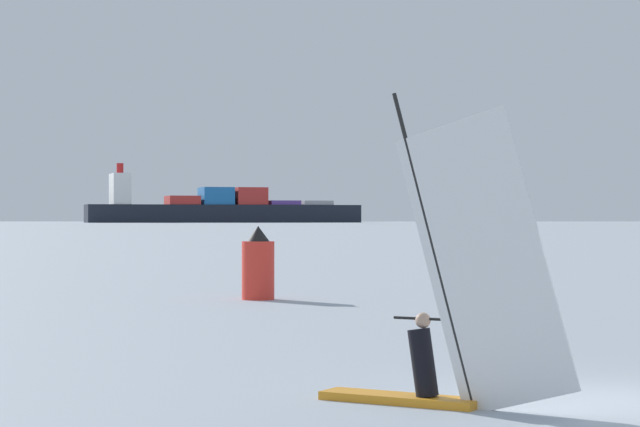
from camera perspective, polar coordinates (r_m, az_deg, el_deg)
ground_plane at (r=18.57m, az=13.20°, el=-8.32°), size 4000.00×4000.00×0.00m
windsurfer at (r=17.42m, az=5.96°, el=-4.64°), size 3.75×1.30×4.51m
cargo_ship at (r=746.92m, az=-4.61°, el=0.23°), size 153.52×104.96×34.74m
distant_headland at (r=1344.28m, az=11.95°, el=0.15°), size 720.02×397.68×22.31m
channel_buoy at (r=40.18m, az=-2.85°, el=-2.42°), size 1.05×1.05×2.37m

